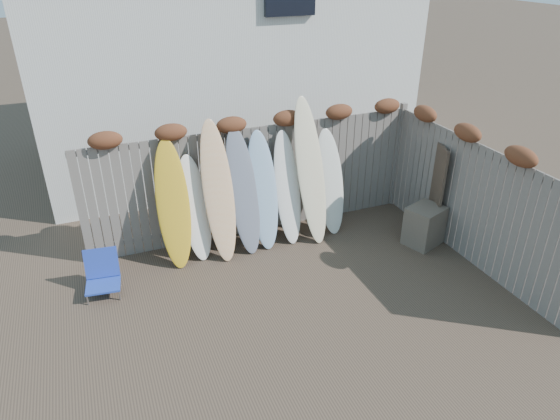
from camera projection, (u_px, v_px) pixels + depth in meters
name	position (u px, v px, depth m)	size (l,w,h in m)	color
ground	(310.00, 304.00, 7.40)	(80.00, 80.00, 0.00)	#493A2D
back_fence	(258.00, 171.00, 8.83)	(6.05, 0.28, 2.24)	slate
right_fence	(474.00, 195.00, 8.06)	(0.28, 4.40, 2.24)	slate
house	(214.00, 21.00, 11.41)	(8.50, 5.50, 6.33)	silver
beach_chair	(102.00, 274.00, 7.56)	(0.56, 0.59, 0.66)	#2443B4
wooden_crate	(424.00, 226.00, 8.78)	(0.61, 0.51, 0.71)	#4D4439
lattice_panel	(431.00, 186.00, 9.07)	(0.05, 1.14, 1.71)	#4E3F2F
surfboard_0	(173.00, 205.00, 8.02)	(0.53, 0.07, 2.13)	gold
surfboard_1	(195.00, 208.00, 8.25)	(0.48, 0.07, 1.81)	white
surfboard_2	(218.00, 192.00, 8.17)	(0.50, 0.07, 2.38)	#FFD78B
surfboard_3	(243.00, 192.00, 8.39)	(0.51, 0.07, 2.19)	slate
surfboard_4	(263.00, 191.00, 8.54)	(0.50, 0.07, 2.08)	#8FB0D2
surfboard_5	(287.00, 188.00, 8.71)	(0.45, 0.07, 2.02)	white
surfboard_6	(311.00, 172.00, 8.66)	(0.51, 0.07, 2.60)	beige
surfboard_7	(330.00, 182.00, 9.03)	(0.52, 0.07, 1.94)	silver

